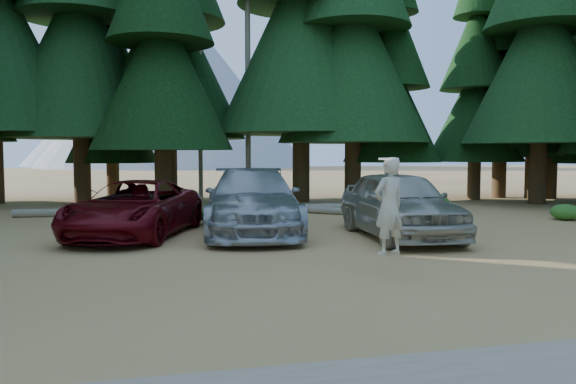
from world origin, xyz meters
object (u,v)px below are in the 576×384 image
at_px(log_left, 73,213).
at_px(frisbee_player, 389,206).
at_px(silver_minivan_center, 252,201).
at_px(log_right, 372,207).
at_px(red_pickup, 135,209).
at_px(silver_minivan_right, 399,204).
at_px(log_mid, 334,211).

bearing_deg(log_left, frisbee_player, -53.86).
height_order(silver_minivan_center, log_right, silver_minivan_center).
xyz_separation_m(red_pickup, log_right, (8.59, 4.46, -0.58)).
distance_m(silver_minivan_center, silver_minivan_right, 4.04).
bearing_deg(silver_minivan_right, log_mid, 93.34).
relative_size(frisbee_player, log_left, 0.44).
height_order(silver_minivan_right, log_right, silver_minivan_right).
xyz_separation_m(red_pickup, log_left, (-2.29, 5.35, -0.61)).
height_order(silver_minivan_center, log_mid, silver_minivan_center).
bearing_deg(log_right, log_mid, -157.43).
height_order(silver_minivan_right, frisbee_player, frisbee_player).
height_order(silver_minivan_center, frisbee_player, frisbee_player).
bearing_deg(silver_minivan_center, log_mid, 54.51).
xyz_separation_m(red_pickup, silver_minivan_center, (3.18, -0.10, 0.15)).
bearing_deg(frisbee_player, silver_minivan_center, -94.70).
height_order(silver_minivan_right, log_mid, silver_minivan_right).
bearing_deg(frisbee_player, silver_minivan_right, -135.58).
relative_size(frisbee_player, log_mid, 0.57).
bearing_deg(log_mid, log_left, -146.92).
xyz_separation_m(silver_minivan_right, log_mid, (0.03, 5.68, -0.77)).
bearing_deg(red_pickup, log_mid, 48.52).
height_order(silver_minivan_center, silver_minivan_right, silver_minivan_center).
height_order(frisbee_player, log_right, frisbee_player).
bearing_deg(red_pickup, log_left, 132.20).
relative_size(silver_minivan_center, frisbee_player, 3.51).
distance_m(frisbee_player, log_right, 11.29).
relative_size(red_pickup, silver_minivan_right, 1.03).
distance_m(log_mid, log_right, 1.82).
bearing_deg(frisbee_player, red_pickup, -71.23).
bearing_deg(log_mid, red_pickup, -108.32).
height_order(log_left, log_right, log_right).
xyz_separation_m(log_left, log_right, (10.88, -0.89, 0.03)).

